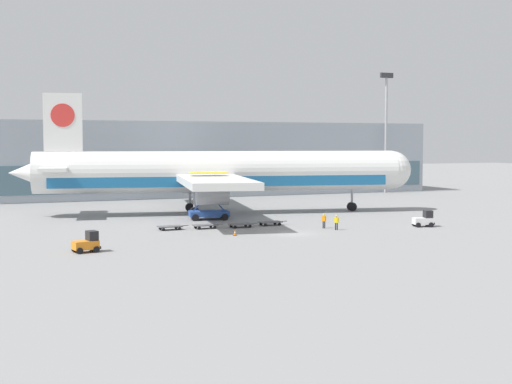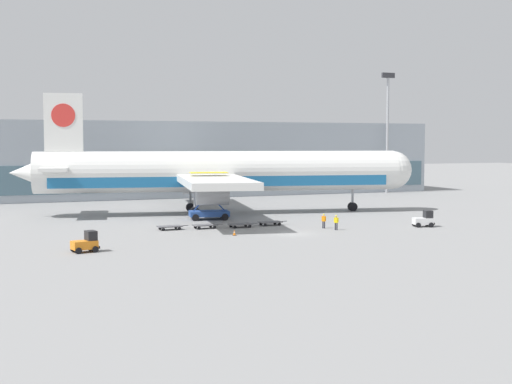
# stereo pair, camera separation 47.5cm
# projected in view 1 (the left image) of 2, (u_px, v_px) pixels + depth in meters

# --- Properties ---
(ground_plane) EXTENTS (400.00, 400.00, 0.00)m
(ground_plane) POSITION_uv_depth(u_px,v_px,m) (292.00, 234.00, 80.46)
(ground_plane) COLOR gray
(terminal_building) EXTENTS (90.00, 18.20, 14.00)m
(terminal_building) POSITION_uv_depth(u_px,v_px,m) (204.00, 159.00, 139.72)
(terminal_building) COLOR #9EA8B2
(terminal_building) RESTS_ON ground_plane
(light_mast) EXTENTS (2.80, 0.50, 23.96)m
(light_mast) POSITION_uv_depth(u_px,v_px,m) (386.00, 124.00, 142.27)
(light_mast) COLOR #9EA0A5
(light_mast) RESTS_ON ground_plane
(airplane_main) EXTENTS (57.55, 48.65, 17.00)m
(airplane_main) POSITION_uv_depth(u_px,v_px,m) (215.00, 173.00, 102.07)
(airplane_main) COLOR white
(airplane_main) RESTS_ON ground_plane
(scissor_lift_loader) EXTENTS (5.67, 4.21, 6.30)m
(scissor_lift_loader) POSITION_uv_depth(u_px,v_px,m) (209.00, 202.00, 94.77)
(scissor_lift_loader) COLOR #284C99
(scissor_lift_loader) RESTS_ON ground_plane
(baggage_tug_foreground) EXTENTS (2.72, 2.17, 2.00)m
(baggage_tug_foreground) POSITION_uv_depth(u_px,v_px,m) (424.00, 220.00, 86.90)
(baggage_tug_foreground) COLOR silver
(baggage_tug_foreground) RESTS_ON ground_plane
(baggage_tug_mid) EXTENTS (2.67, 2.04, 2.00)m
(baggage_tug_mid) POSITION_uv_depth(u_px,v_px,m) (87.00, 243.00, 67.00)
(baggage_tug_mid) COLOR orange
(baggage_tug_mid) RESTS_ON ground_plane
(baggage_dolly_lead) EXTENTS (3.74, 1.67, 0.48)m
(baggage_dolly_lead) POSITION_uv_depth(u_px,v_px,m) (170.00, 227.00, 83.78)
(baggage_dolly_lead) COLOR #56565B
(baggage_dolly_lead) RESTS_ON ground_plane
(baggage_dolly_second) EXTENTS (3.74, 1.67, 0.48)m
(baggage_dolly_second) POSITION_uv_depth(u_px,v_px,m) (205.00, 225.00, 85.03)
(baggage_dolly_second) COLOR #56565B
(baggage_dolly_second) RESTS_ON ground_plane
(baggage_dolly_third) EXTENTS (3.74, 1.67, 0.48)m
(baggage_dolly_third) POSITION_uv_depth(u_px,v_px,m) (241.00, 224.00, 86.13)
(baggage_dolly_third) COLOR #56565B
(baggage_dolly_third) RESTS_ON ground_plane
(baggage_dolly_trail) EXTENTS (3.74, 1.67, 0.48)m
(baggage_dolly_trail) POSITION_uv_depth(u_px,v_px,m) (270.00, 222.00, 88.33)
(baggage_dolly_trail) COLOR #56565B
(baggage_dolly_trail) RESTS_ON ground_plane
(ground_crew_near) EXTENTS (0.45, 0.41, 1.77)m
(ground_crew_near) POSITION_uv_depth(u_px,v_px,m) (336.00, 221.00, 83.66)
(ground_crew_near) COLOR black
(ground_crew_near) RESTS_ON ground_plane
(ground_crew_far) EXTENTS (0.41, 0.45, 1.76)m
(ground_crew_far) POSITION_uv_depth(u_px,v_px,m) (324.00, 220.00, 85.29)
(ground_crew_far) COLOR black
(ground_crew_far) RESTS_ON ground_plane
(traffic_cone_near) EXTENTS (0.40, 0.40, 0.65)m
(traffic_cone_near) POSITION_uv_depth(u_px,v_px,m) (235.00, 233.00, 78.85)
(traffic_cone_near) COLOR black
(traffic_cone_near) RESTS_ON ground_plane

